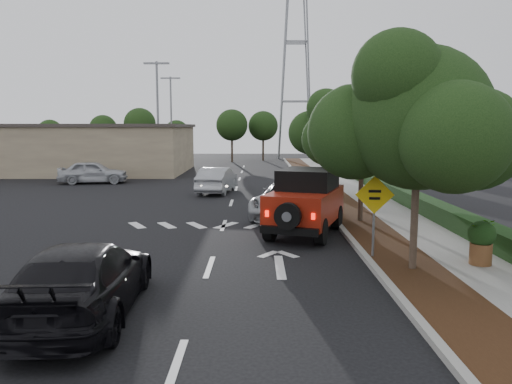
{
  "coord_description": "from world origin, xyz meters",
  "views": [
    {
      "loc": [
        1.36,
        -13.75,
        3.95
      ],
      "look_at": [
        1.31,
        3.0,
        1.76
      ],
      "focal_mm": 35.0,
      "sensor_mm": 36.0,
      "label": 1
    }
  ],
  "objects_px": {
    "silver_suv_ahead": "(289,200)",
    "black_suv_oncoming": "(83,279)",
    "red_jeep": "(307,201)",
    "speed_hump_sign": "(374,205)"
  },
  "relations": [
    {
      "from": "black_suv_oncoming",
      "to": "speed_hump_sign",
      "type": "distance_m",
      "value": 8.39
    },
    {
      "from": "red_jeep",
      "to": "black_suv_oncoming",
      "type": "height_order",
      "value": "red_jeep"
    },
    {
      "from": "red_jeep",
      "to": "black_suv_oncoming",
      "type": "bearing_deg",
      "value": -104.42
    },
    {
      "from": "silver_suv_ahead",
      "to": "black_suv_oncoming",
      "type": "relative_size",
      "value": 1.04
    },
    {
      "from": "red_jeep",
      "to": "silver_suv_ahead",
      "type": "xyz_separation_m",
      "value": [
        -0.46,
        3.32,
        -0.43
      ]
    },
    {
      "from": "speed_hump_sign",
      "to": "silver_suv_ahead",
      "type": "bearing_deg",
      "value": 111.51
    },
    {
      "from": "red_jeep",
      "to": "silver_suv_ahead",
      "type": "relative_size",
      "value": 0.87
    },
    {
      "from": "red_jeep",
      "to": "black_suv_oncoming",
      "type": "distance_m",
      "value": 9.88
    },
    {
      "from": "silver_suv_ahead",
      "to": "speed_hump_sign",
      "type": "distance_m",
      "value": 7.46
    },
    {
      "from": "silver_suv_ahead",
      "to": "black_suv_oncoming",
      "type": "bearing_deg",
      "value": -99.13
    }
  ]
}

